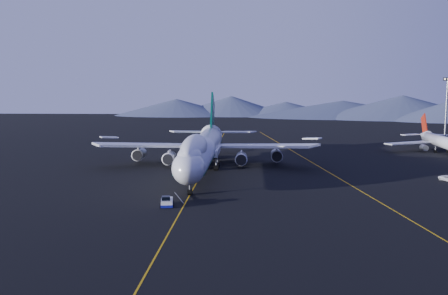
{
  "coord_description": "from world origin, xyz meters",
  "views": [
    {
      "loc": [
        11.82,
        -122.13,
        21.38
      ],
      "look_at": [
        5.27,
        0.98,
        6.0
      ],
      "focal_mm": 40.0,
      "sensor_mm": 36.0,
      "label": 1
    }
  ],
  "objects_px": {
    "pushback_tug": "(167,203)",
    "floodlight_mast": "(446,112)",
    "second_jet": "(443,142)",
    "boeing_747": "(203,149)"
  },
  "relations": [
    {
      "from": "boeing_747",
      "to": "pushback_tug",
      "type": "height_order",
      "value": "boeing_747"
    },
    {
      "from": "boeing_747",
      "to": "second_jet",
      "type": "bearing_deg",
      "value": 28.01
    },
    {
      "from": "pushback_tug",
      "to": "floodlight_mast",
      "type": "distance_m",
      "value": 120.28
    },
    {
      "from": "floodlight_mast",
      "to": "pushback_tug",
      "type": "bearing_deg",
      "value": -132.95
    },
    {
      "from": "boeing_747",
      "to": "second_jet",
      "type": "xyz_separation_m",
      "value": [
        72.96,
        38.8,
        -2.29
      ]
    },
    {
      "from": "pushback_tug",
      "to": "second_jet",
      "type": "xyz_separation_m",
      "value": [
        75.96,
        74.47,
        2.95
      ]
    },
    {
      "from": "pushback_tug",
      "to": "floodlight_mast",
      "type": "xyz_separation_m",
      "value": [
        81.57,
        87.63,
        11.61
      ]
    },
    {
      "from": "pushback_tug",
      "to": "second_jet",
      "type": "relative_size",
      "value": 0.11
    },
    {
      "from": "second_jet",
      "to": "floodlight_mast",
      "type": "height_order",
      "value": "floodlight_mast"
    },
    {
      "from": "boeing_747",
      "to": "pushback_tug",
      "type": "distance_m",
      "value": 36.18
    }
  ]
}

